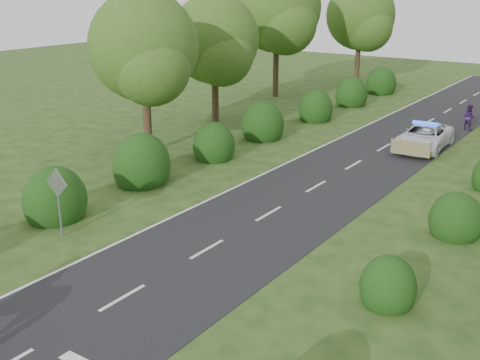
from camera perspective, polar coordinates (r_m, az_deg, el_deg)
The scene contains 12 objects.
ground at distance 17.97m, azimuth -11.07°, elevation -10.96°, with size 120.00×120.00×0.00m, color #224019.
road at distance 29.51m, azimuth 9.91°, elevation 0.94°, with size 6.00×70.00×0.02m, color black.
road_markings at distance 28.41m, azimuth 5.22°, elevation 0.49°, with size 4.96×70.00×0.01m.
hedgerow_left at distance 29.85m, azimuth -4.17°, elevation 2.84°, with size 2.75×50.41×3.00m.
hedgerow_right at distance 23.94m, azimuth 20.53°, elevation -2.76°, with size 2.10×45.78×2.10m.
tree_left_a at distance 31.20m, azimuth -8.95°, elevation 11.94°, with size 5.74×5.60×8.38m.
tree_left_b at distance 38.31m, azimuth -2.26°, elevation 12.84°, with size 5.74×5.60×8.07m.
tree_left_c at distance 47.29m, azimuth 3.73°, elevation 15.66°, with size 6.97×6.80×10.22m.
tree_left_d at distance 55.16m, azimuth 11.52°, elevation 14.79°, with size 6.15×6.00×8.89m.
road_sign at distance 21.99m, azimuth -16.89°, elevation -1.15°, with size 1.06×0.08×2.53m.
police_van at distance 34.08m, azimuth 17.05°, elevation 3.92°, with size 2.46×5.03×1.51m.
pedestrian_purple at distance 39.51m, azimuth 20.85°, elevation 5.59°, with size 0.77×0.60×1.58m, color #392055.
Camera 1 is at (11.47, -10.77, 8.68)m, focal length 45.00 mm.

